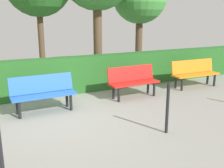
% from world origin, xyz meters
% --- Properties ---
extents(ground_plane, '(18.76, 18.76, 0.00)m').
position_xyz_m(ground_plane, '(0.00, 0.00, 0.00)').
color(ground_plane, gray).
extents(bench_orange, '(1.64, 0.53, 0.86)m').
position_xyz_m(bench_orange, '(-4.57, -0.74, 0.48)').
color(bench_orange, orange).
rests_on(bench_orange, ground_plane).
extents(bench_red, '(1.46, 0.48, 0.86)m').
position_xyz_m(bench_red, '(-2.24, -0.69, 0.48)').
color(bench_red, red).
rests_on(bench_red, ground_plane).
extents(bench_blue, '(1.49, 0.48, 0.86)m').
position_xyz_m(bench_blue, '(0.26, -0.63, 0.48)').
color(bench_blue, blue).
rests_on(bench_blue, ground_plane).
extents(hedge_row, '(14.76, 0.51, 1.06)m').
position_xyz_m(hedge_row, '(-1.04, -1.88, 0.53)').
color(hedge_row, '#266023').
rests_on(hedge_row, ground_plane).
extents(railing_post_mid, '(0.06, 0.06, 1.00)m').
position_xyz_m(railing_post_mid, '(-1.57, 1.65, 0.50)').
color(railing_post_mid, black).
rests_on(railing_post_mid, ground_plane).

